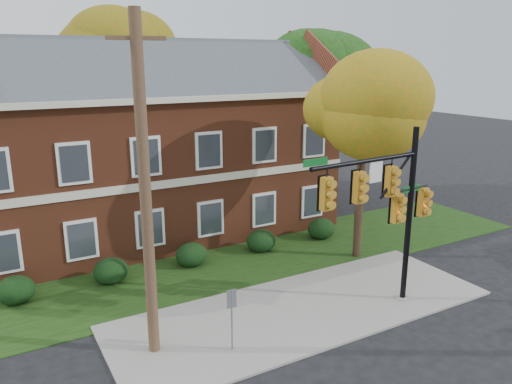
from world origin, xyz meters
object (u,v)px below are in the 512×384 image
tree_far_rear (127,58)px  utility_pole (145,192)px  hedge_right (261,241)px  apartment_building (149,137)px  tree_near_right (371,110)px  sign_post (232,310)px  traffic_signal (388,202)px  hedge_center (192,255)px  hedge_far_right (321,229)px  hedge_far_left (15,290)px  tree_right_rear (322,70)px  hedge_left (111,271)px

tree_far_rear → utility_pole: 19.69m
utility_pole → hedge_right: bearing=48.6°
apartment_building → tree_near_right: size_ratio=2.19×
hedge_right → sign_post: (-4.96, -6.79, 0.90)m
traffic_signal → apartment_building: bearing=105.8°
hedge_center → hedge_far_right: 7.00m
tree_near_right → hedge_right: bearing=142.7°
hedge_far_left → tree_far_rear: 17.61m
hedge_far_left → tree_right_rear: 20.75m
hedge_left → sign_post: bearing=-73.3°
hedge_center → sign_post: (-1.46, -6.79, 0.90)m
tree_far_rear → traffic_signal: size_ratio=1.76×
tree_right_rear → sign_post: bearing=-134.7°
hedge_far_right → hedge_center: bearing=180.0°
apartment_building → tree_far_rear: (1.34, 7.84, 3.86)m
tree_far_rear → hedge_center: bearing=-95.9°
hedge_center → hedge_far_left: bearing=180.0°
traffic_signal → sign_post: size_ratio=3.12×
tree_far_rear → hedge_far_left: bearing=-122.5°
hedge_far_right → utility_pole: (-10.56, -5.61, 4.59)m
hedge_far_right → tree_far_rear: bearing=113.4°
tree_right_rear → hedge_far_right: bearing=-125.2°
hedge_right → sign_post: size_ratio=0.67×
hedge_center → utility_pole: utility_pole is taller
apartment_building → hedge_far_left: 9.82m
hedge_right → tree_right_rear: tree_right_rear is taller
tree_right_rear → traffic_signal: bearing=-117.6°
hedge_left → traffic_signal: traffic_signal is taller
hedge_left → traffic_signal: size_ratio=0.21×
apartment_building → hedge_right: bearing=-56.3°
apartment_building → hedge_left: 7.73m
hedge_far_left → tree_near_right: size_ratio=0.16×
hedge_right → sign_post: 8.46m
apartment_building → utility_pole: size_ratio=1.86×
tree_far_rear → tree_right_rear: bearing=-35.0°
traffic_signal → hedge_left: bearing=134.5°
tree_right_rear → tree_far_rear: (-9.97, 6.98, 0.72)m
hedge_center → apartment_building: bearing=90.0°
utility_pole → sign_post: size_ratio=4.82×
apartment_building → hedge_center: size_ratio=13.43×
hedge_far_left → traffic_signal: (11.48, -6.99, 3.53)m
hedge_center → sign_post: sign_post is taller
hedge_left → tree_far_rear: bearing=69.7°
hedge_far_left → utility_pole: 8.03m
hedge_right → tree_far_rear: bearing=99.4°
apartment_building → tree_near_right: (7.22, -8.09, 1.68)m
hedge_center → hedge_far_right: (7.00, 0.00, 0.00)m
hedge_left → hedge_right: same height
hedge_right → traffic_signal: traffic_signal is taller
tree_right_rear → utility_pole: 19.17m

